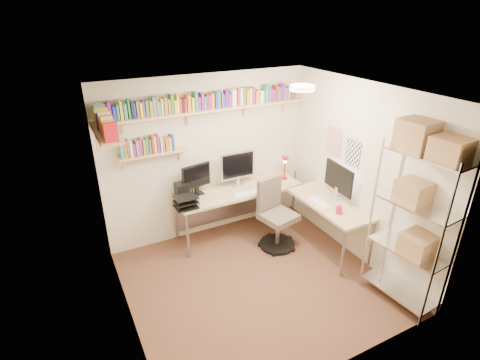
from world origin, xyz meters
name	(u,v)px	position (x,y,z in m)	size (l,w,h in m)	color
ground	(255,282)	(0.00, 0.00, 0.00)	(3.20, 3.20, 0.00)	#4A2D1F
room_shell	(258,176)	(0.00, 0.00, 1.55)	(3.24, 3.04, 2.52)	beige
wall_shelves	(182,114)	(-0.43, 1.30, 2.02)	(3.12, 1.09, 0.80)	tan
corner_desk	(255,195)	(0.49, 0.93, 0.77)	(2.38, 1.97, 1.34)	tan
office_chair	(275,219)	(0.69, 0.63, 0.45)	(0.57, 0.57, 1.07)	black
wire_rack	(420,190)	(1.42, -1.08, 1.51)	(0.51, 0.91, 2.26)	silver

